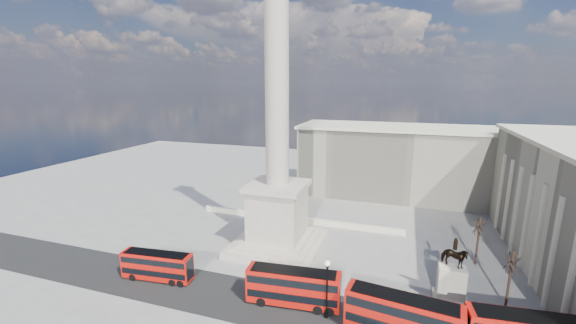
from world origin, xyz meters
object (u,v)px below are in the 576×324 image
(pedestrian_walking, at_px, (358,297))
(pedestrian_crossing, at_px, (393,301))
(nelsons_column, at_px, (277,171))
(equestrian_statue, at_px, (452,278))
(red_bus_a, at_px, (158,266))
(pedestrian_standing, at_px, (485,317))
(victorian_lamp, at_px, (327,285))
(red_bus_c, at_px, (403,317))
(red_bus_b, at_px, (294,287))

(pedestrian_walking, bearing_deg, pedestrian_crossing, 1.17)
(nelsons_column, xyz_separation_m, equestrian_statue, (25.29, -6.90, -10.05))
(red_bus_a, relative_size, pedestrian_standing, 5.71)
(victorian_lamp, distance_m, pedestrian_crossing, 9.03)
(victorian_lamp, bearing_deg, pedestrian_standing, 14.39)
(pedestrian_walking, bearing_deg, red_bus_c, -45.15)
(red_bus_a, bearing_deg, pedestrian_standing, -0.51)
(red_bus_a, xyz_separation_m, victorian_lamp, (23.54, -0.64, 2.10))
(red_bus_b, distance_m, red_bus_c, 12.64)
(victorian_lamp, relative_size, pedestrian_standing, 4.07)
(pedestrian_walking, bearing_deg, red_bus_b, -160.99)
(nelsons_column, relative_size, equestrian_statue, 6.03)
(red_bus_b, relative_size, red_bus_c, 0.95)
(red_bus_b, xyz_separation_m, victorian_lamp, (4.24, -1.11, 1.78))
(red_bus_c, bearing_deg, red_bus_b, 178.86)
(nelsons_column, bearing_deg, equestrian_statue, -15.27)
(equestrian_statue, bearing_deg, pedestrian_standing, -50.86)
(red_bus_b, distance_m, equestrian_statue, 19.49)
(red_bus_a, distance_m, victorian_lamp, 23.64)
(red_bus_a, bearing_deg, red_bus_c, -8.25)
(pedestrian_standing, relative_size, pedestrian_crossing, 1.06)
(nelsons_column, bearing_deg, pedestrian_standing, -20.82)
(victorian_lamp, bearing_deg, red_bus_c, -5.10)
(red_bus_a, distance_m, equestrian_statue, 38.20)
(red_bus_c, bearing_deg, victorian_lamp, -177.84)
(nelsons_column, relative_size, pedestrian_crossing, 30.30)
(pedestrian_crossing, bearing_deg, pedestrian_walking, 63.70)
(red_bus_c, xyz_separation_m, equestrian_statue, (5.60, 9.05, 0.36))
(red_bus_a, height_order, pedestrian_crossing, red_bus_a)
(nelsons_column, xyz_separation_m, red_bus_c, (19.68, -15.95, -10.41))
(nelsons_column, bearing_deg, victorian_lamp, -53.11)
(red_bus_a, height_order, equestrian_statue, equestrian_statue)
(nelsons_column, xyz_separation_m, red_bus_b, (7.18, -14.10, -10.52))
(red_bus_a, xyz_separation_m, red_bus_b, (19.30, 0.47, 0.32))
(nelsons_column, distance_m, red_bus_c, 27.39)
(victorian_lamp, height_order, pedestrian_standing, victorian_lamp)
(pedestrian_walking, xyz_separation_m, pedestrian_crossing, (4.12, 0.28, 0.02))
(victorian_lamp, xyz_separation_m, pedestrian_standing, (17.07, 4.38, -3.31))
(victorian_lamp, height_order, pedestrian_crossing, victorian_lamp)
(pedestrian_walking, bearing_deg, victorian_lamp, -130.14)
(red_bus_b, bearing_deg, nelsons_column, 111.60)
(red_bus_a, distance_m, pedestrian_walking, 26.86)
(red_bus_b, xyz_separation_m, red_bus_c, (12.50, -1.85, 0.11))
(red_bus_a, xyz_separation_m, equestrian_statue, (37.41, 7.67, 0.79))
(red_bus_b, bearing_deg, red_bus_c, -13.79)
(victorian_lamp, bearing_deg, pedestrian_walking, 52.51)
(pedestrian_standing, bearing_deg, equestrian_statue, -71.25)
(pedestrian_walking, bearing_deg, nelsons_column, 139.66)
(victorian_lamp, height_order, equestrian_statue, equestrian_statue)
(pedestrian_standing, bearing_deg, red_bus_a, -15.14)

